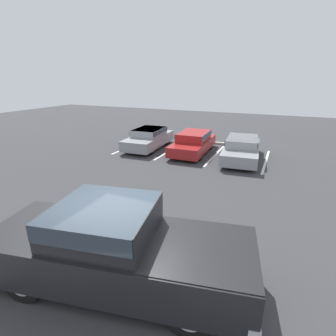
{
  "coord_description": "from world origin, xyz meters",
  "views": [
    {
      "loc": [
        3.07,
        -4.25,
        4.28
      ],
      "look_at": [
        -0.76,
        4.4,
        1.0
      ],
      "focal_mm": 28.0,
      "sensor_mm": 36.0,
      "label": 1
    }
  ],
  "objects_px": {
    "parked_sedan_b": "(193,142)",
    "parked_sedan_c": "(242,148)",
    "pickup_truck": "(119,247)",
    "wheel_stop_curb": "(225,144)",
    "parked_sedan_a": "(149,138)"
  },
  "relations": [
    {
      "from": "parked_sedan_c",
      "to": "wheel_stop_curb",
      "type": "bearing_deg",
      "value": -157.49
    },
    {
      "from": "parked_sedan_a",
      "to": "wheel_stop_curb",
      "type": "relative_size",
      "value": 2.36
    },
    {
      "from": "parked_sedan_b",
      "to": "wheel_stop_curb",
      "type": "height_order",
      "value": "parked_sedan_b"
    },
    {
      "from": "pickup_truck",
      "to": "wheel_stop_curb",
      "type": "xyz_separation_m",
      "value": [
        -0.63,
        13.32,
        -0.84
      ]
    },
    {
      "from": "pickup_truck",
      "to": "parked_sedan_c",
      "type": "relative_size",
      "value": 1.27
    },
    {
      "from": "parked_sedan_a",
      "to": "parked_sedan_c",
      "type": "distance_m",
      "value": 5.8
    },
    {
      "from": "pickup_truck",
      "to": "wheel_stop_curb",
      "type": "relative_size",
      "value": 3.15
    },
    {
      "from": "parked_sedan_b",
      "to": "parked_sedan_c",
      "type": "xyz_separation_m",
      "value": [
        2.85,
        -0.22,
        -0.01
      ]
    },
    {
      "from": "parked_sedan_a",
      "to": "parked_sedan_b",
      "type": "xyz_separation_m",
      "value": [
        2.95,
        0.03,
        0.01
      ]
    },
    {
      "from": "parked_sedan_b",
      "to": "wheel_stop_curb",
      "type": "distance_m",
      "value": 3.05
    },
    {
      "from": "pickup_truck",
      "to": "wheel_stop_curb",
      "type": "height_order",
      "value": "pickup_truck"
    },
    {
      "from": "parked_sedan_c",
      "to": "wheel_stop_curb",
      "type": "height_order",
      "value": "parked_sedan_c"
    },
    {
      "from": "pickup_truck",
      "to": "parked_sedan_a",
      "type": "xyz_separation_m",
      "value": [
        -4.9,
        10.61,
        -0.25
      ]
    },
    {
      "from": "pickup_truck",
      "to": "parked_sedan_b",
      "type": "xyz_separation_m",
      "value": [
        -1.95,
        10.64,
        -0.24
      ]
    },
    {
      "from": "parked_sedan_b",
      "to": "wheel_stop_curb",
      "type": "bearing_deg",
      "value": 151.57
    }
  ]
}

